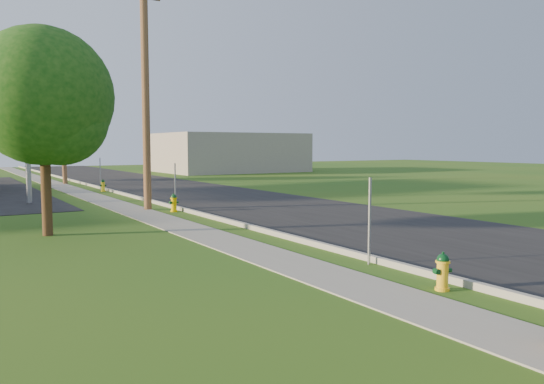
{
  "coord_description": "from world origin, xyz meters",
  "views": [
    {
      "loc": [
        -7.98,
        -4.76,
        2.71
      ],
      "look_at": [
        0.0,
        8.0,
        1.4
      ],
      "focal_mm": 35.0,
      "sensor_mm": 36.0,
      "label": 1
    }
  ],
  "objects_px": {
    "price_pylon": "(25,87)",
    "hydrant_mid": "(174,203)",
    "tree_verge": "(47,102)",
    "utility_pole_mid": "(146,92)",
    "hydrant_far": "(103,186)",
    "utility_pole_far": "(62,116)",
    "hydrant_near": "(443,272)"
  },
  "relations": [
    {
      "from": "price_pylon",
      "to": "hydrant_near",
      "type": "bearing_deg",
      "value": -77.94
    },
    {
      "from": "utility_pole_mid",
      "to": "hydrant_mid",
      "type": "xyz_separation_m",
      "value": [
        0.69,
        -1.23,
        -4.58
      ]
    },
    {
      "from": "tree_verge",
      "to": "price_pylon",
      "type": "bearing_deg",
      "value": 85.95
    },
    {
      "from": "price_pylon",
      "to": "hydrant_mid",
      "type": "bearing_deg",
      "value": -55.71
    },
    {
      "from": "utility_pole_far",
      "to": "tree_verge",
      "type": "height_order",
      "value": "utility_pole_far"
    },
    {
      "from": "utility_pole_far",
      "to": "tree_verge",
      "type": "bearing_deg",
      "value": -101.5
    },
    {
      "from": "tree_verge",
      "to": "hydrant_far",
      "type": "distance_m",
      "value": 16.24
    },
    {
      "from": "utility_pole_far",
      "to": "price_pylon",
      "type": "height_order",
      "value": "utility_pole_far"
    },
    {
      "from": "hydrant_mid",
      "to": "hydrant_near",
      "type": "bearing_deg",
      "value": -90.69
    },
    {
      "from": "price_pylon",
      "to": "hydrant_far",
      "type": "bearing_deg",
      "value": 45.2
    },
    {
      "from": "tree_verge",
      "to": "hydrant_far",
      "type": "height_order",
      "value": "tree_verge"
    },
    {
      "from": "utility_pole_mid",
      "to": "utility_pole_far",
      "type": "xyz_separation_m",
      "value": [
        0.0,
        18.0,
        -0.15
      ]
    },
    {
      "from": "price_pylon",
      "to": "hydrant_mid",
      "type": "height_order",
      "value": "price_pylon"
    },
    {
      "from": "hydrant_mid",
      "to": "utility_pole_mid",
      "type": "bearing_deg",
      "value": 119.26
    },
    {
      "from": "hydrant_near",
      "to": "hydrant_far",
      "type": "xyz_separation_m",
      "value": [
        0.21,
        25.34,
        -0.0
      ]
    },
    {
      "from": "utility_pole_mid",
      "to": "tree_verge",
      "type": "height_order",
      "value": "utility_pole_mid"
    },
    {
      "from": "hydrant_mid",
      "to": "hydrant_far",
      "type": "distance_m",
      "value": 11.39
    },
    {
      "from": "utility_pole_far",
      "to": "hydrant_far",
      "type": "bearing_deg",
      "value": -84.68
    },
    {
      "from": "hydrant_near",
      "to": "price_pylon",
      "type": "bearing_deg",
      "value": 102.06
    },
    {
      "from": "utility_pole_mid",
      "to": "hydrant_near",
      "type": "xyz_separation_m",
      "value": [
        0.52,
        -15.18,
        -4.59
      ]
    },
    {
      "from": "hydrant_far",
      "to": "utility_pole_far",
      "type": "bearing_deg",
      "value": 95.32
    },
    {
      "from": "utility_pole_far",
      "to": "hydrant_near",
      "type": "xyz_separation_m",
      "value": [
        0.52,
        -33.18,
        -4.44
      ]
    },
    {
      "from": "utility_pole_far",
      "to": "price_pylon",
      "type": "bearing_deg",
      "value": -107.33
    },
    {
      "from": "utility_pole_mid",
      "to": "price_pylon",
      "type": "xyz_separation_m",
      "value": [
        -3.9,
        5.5,
        0.48
      ]
    },
    {
      "from": "price_pylon",
      "to": "hydrant_near",
      "type": "relative_size",
      "value": 9.31
    },
    {
      "from": "hydrant_mid",
      "to": "hydrant_far",
      "type": "bearing_deg",
      "value": 89.79
    },
    {
      "from": "utility_pole_mid",
      "to": "price_pylon",
      "type": "bearing_deg",
      "value": 125.34
    },
    {
      "from": "price_pylon",
      "to": "hydrant_near",
      "type": "xyz_separation_m",
      "value": [
        4.42,
        -20.68,
        -5.07
      ]
    },
    {
      "from": "price_pylon",
      "to": "hydrant_mid",
      "type": "distance_m",
      "value": 9.59
    },
    {
      "from": "utility_pole_mid",
      "to": "hydrant_near",
      "type": "bearing_deg",
      "value": -88.04
    },
    {
      "from": "utility_pole_far",
      "to": "hydrant_mid",
      "type": "relative_size",
      "value": 12.45
    },
    {
      "from": "utility_pole_far",
      "to": "utility_pole_mid",
      "type": "bearing_deg",
      "value": -90.0
    }
  ]
}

